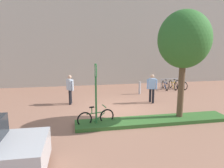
{
  "coord_description": "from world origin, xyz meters",
  "views": [
    {
      "loc": [
        -2.52,
        -10.52,
        3.48
      ],
      "look_at": [
        -0.16,
        2.02,
        1.04
      ],
      "focal_mm": 33.65,
      "sensor_mm": 36.0,
      "label": 1
    }
  ],
  "objects_px": {
    "tree_sidewalk": "(184,40)",
    "bike_at_sign": "(96,117)",
    "bollard_steel": "(140,88)",
    "parking_sign_post": "(96,87)",
    "person_shirt_white": "(70,88)",
    "bike_rack_cluster": "(173,85)",
    "person_shirt_blue": "(152,87)"
  },
  "relations": [
    {
      "from": "bike_rack_cluster",
      "to": "person_shirt_white",
      "type": "bearing_deg",
      "value": -160.46
    },
    {
      "from": "bollard_steel",
      "to": "person_shirt_white",
      "type": "xyz_separation_m",
      "value": [
        -4.78,
        -1.66,
        0.53
      ]
    },
    {
      "from": "person_shirt_blue",
      "to": "person_shirt_white",
      "type": "relative_size",
      "value": 1.0
    },
    {
      "from": "tree_sidewalk",
      "to": "person_shirt_white",
      "type": "height_order",
      "value": "tree_sidewalk"
    },
    {
      "from": "bollard_steel",
      "to": "person_shirt_white",
      "type": "distance_m",
      "value": 5.09
    },
    {
      "from": "tree_sidewalk",
      "to": "bike_rack_cluster",
      "type": "xyz_separation_m",
      "value": [
        2.88,
        6.38,
        -3.3
      ]
    },
    {
      "from": "bollard_steel",
      "to": "parking_sign_post",
      "type": "bearing_deg",
      "value": -124.43
    },
    {
      "from": "bike_rack_cluster",
      "to": "person_shirt_blue",
      "type": "bearing_deg",
      "value": -132.34
    },
    {
      "from": "parking_sign_post",
      "to": "person_shirt_white",
      "type": "height_order",
      "value": "parking_sign_post"
    },
    {
      "from": "bike_rack_cluster",
      "to": "bollard_steel",
      "type": "xyz_separation_m",
      "value": [
        -3.12,
        -1.14,
        0.1
      ]
    },
    {
      "from": "bike_at_sign",
      "to": "bike_rack_cluster",
      "type": "relative_size",
      "value": 0.78
    },
    {
      "from": "bollard_steel",
      "to": "person_shirt_blue",
      "type": "bearing_deg",
      "value": -89.76
    },
    {
      "from": "tree_sidewalk",
      "to": "person_shirt_white",
      "type": "xyz_separation_m",
      "value": [
        -5.02,
        3.57,
        -2.66
      ]
    },
    {
      "from": "person_shirt_blue",
      "to": "person_shirt_white",
      "type": "distance_m",
      "value": 4.83
    },
    {
      "from": "tree_sidewalk",
      "to": "bike_at_sign",
      "type": "relative_size",
      "value": 2.99
    },
    {
      "from": "tree_sidewalk",
      "to": "parking_sign_post",
      "type": "xyz_separation_m",
      "value": [
        -3.91,
        -0.12,
        -1.89
      ]
    },
    {
      "from": "tree_sidewalk",
      "to": "parking_sign_post",
      "type": "distance_m",
      "value": 4.35
    },
    {
      "from": "bollard_steel",
      "to": "person_shirt_blue",
      "type": "relative_size",
      "value": 0.52
    },
    {
      "from": "parking_sign_post",
      "to": "bike_at_sign",
      "type": "xyz_separation_m",
      "value": [
        0.0,
        0.16,
        -1.4
      ]
    },
    {
      "from": "bike_rack_cluster",
      "to": "bike_at_sign",
      "type": "bearing_deg",
      "value": -136.95
    },
    {
      "from": "bike_at_sign",
      "to": "person_shirt_white",
      "type": "distance_m",
      "value": 3.76
    },
    {
      "from": "parking_sign_post",
      "to": "bike_rack_cluster",
      "type": "bearing_deg",
      "value": 43.74
    },
    {
      "from": "bike_at_sign",
      "to": "person_shirt_blue",
      "type": "height_order",
      "value": "person_shirt_blue"
    },
    {
      "from": "parking_sign_post",
      "to": "bike_at_sign",
      "type": "height_order",
      "value": "parking_sign_post"
    },
    {
      "from": "bike_at_sign",
      "to": "parking_sign_post",
      "type": "bearing_deg",
      "value": -91.68
    },
    {
      "from": "bike_at_sign",
      "to": "bollard_steel",
      "type": "distance_m",
      "value": 6.36
    },
    {
      "from": "bike_at_sign",
      "to": "bollard_steel",
      "type": "relative_size",
      "value": 1.83
    },
    {
      "from": "tree_sidewalk",
      "to": "person_shirt_blue",
      "type": "bearing_deg",
      "value": 94.4
    },
    {
      "from": "parking_sign_post",
      "to": "bollard_steel",
      "type": "height_order",
      "value": "parking_sign_post"
    },
    {
      "from": "person_shirt_white",
      "to": "bollard_steel",
      "type": "bearing_deg",
      "value": 19.17
    },
    {
      "from": "parking_sign_post",
      "to": "bike_rack_cluster",
      "type": "height_order",
      "value": "parking_sign_post"
    },
    {
      "from": "bike_at_sign",
      "to": "person_shirt_blue",
      "type": "distance_m",
      "value": 4.74
    }
  ]
}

